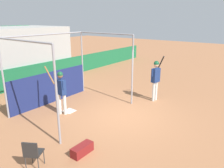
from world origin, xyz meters
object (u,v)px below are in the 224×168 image
(folding_chair, at_px, (32,152))
(equipment_bag, at_px, (82,150))
(player_waiting, at_px, (156,77))
(player_batter, at_px, (61,89))

(folding_chair, relative_size, equipment_bag, 1.20)
(player_waiting, relative_size, equipment_bag, 3.05)
(player_batter, distance_m, equipment_bag, 3.13)
(player_waiting, bearing_deg, equipment_bag, -166.13)
(player_batter, relative_size, folding_chair, 2.33)
(folding_chair, height_order, equipment_bag, folding_chair)
(player_waiting, xyz_separation_m, equipment_bag, (-5.17, -0.28, -1.03))
(equipment_bag, bearing_deg, player_batter, 60.13)
(folding_chair, xyz_separation_m, equipment_bag, (1.24, -0.52, -0.38))
(player_batter, relative_size, equipment_bag, 2.80)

